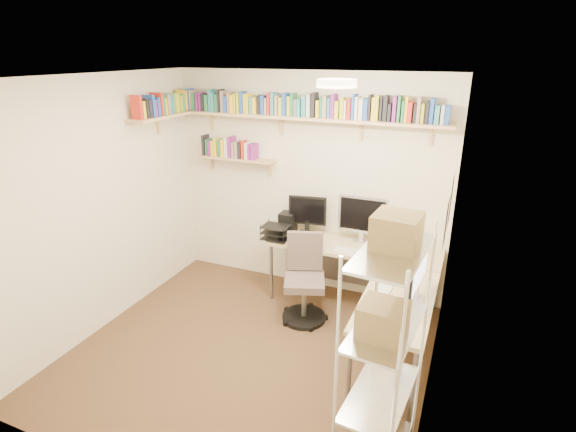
% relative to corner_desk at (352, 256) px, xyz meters
% --- Properties ---
extents(ground, '(3.20, 3.20, 0.00)m').
position_rel_corner_desk_xyz_m(ground, '(-0.70, -0.98, -0.71)').
color(ground, '#4B3820').
rests_on(ground, ground).
extents(room_shell, '(3.24, 3.04, 2.52)m').
position_rel_corner_desk_xyz_m(room_shell, '(-0.69, -0.97, 0.84)').
color(room_shell, '#F4E8C7').
rests_on(room_shell, ground).
extents(wall_shelves, '(3.12, 1.09, 0.80)m').
position_rel_corner_desk_xyz_m(wall_shelves, '(-1.10, 0.32, 1.32)').
color(wall_shelves, '#D9B47A').
rests_on(wall_shelves, ground).
extents(corner_desk, '(1.91, 1.86, 1.24)m').
position_rel_corner_desk_xyz_m(corner_desk, '(0.00, 0.00, 0.00)').
color(corner_desk, '#CCB684').
rests_on(corner_desk, ground).
extents(office_chair, '(0.52, 0.53, 0.92)m').
position_rel_corner_desk_xyz_m(office_chair, '(-0.44, -0.20, -0.32)').
color(office_chair, black).
rests_on(office_chair, ground).
extents(wire_rack, '(0.43, 0.77, 1.83)m').
position_rel_corner_desk_xyz_m(wire_rack, '(0.66, -1.77, 0.50)').
color(wire_rack, silver).
rests_on(wire_rack, ground).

